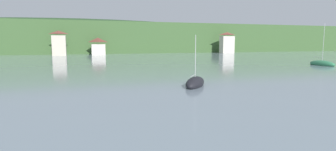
{
  "coord_description": "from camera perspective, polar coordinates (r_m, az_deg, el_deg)",
  "views": [
    {
      "loc": [
        -5.8,
        30.09,
        4.45
      ],
      "look_at": [
        0.0,
        48.06,
        2.1
      ],
      "focal_mm": 28.82,
      "sensor_mm": 36.0,
      "label": 1
    }
  ],
  "objects": [
    {
      "name": "sailboat_far_4",
      "position": [
        59.34,
        29.79,
        2.15
      ],
      "size": [
        1.85,
        5.55,
        8.32
      ],
      "rotation": [
        0.0,
        0.0,
        4.69
      ],
      "color": "#2D754C",
      "rests_on": "ground_plane"
    },
    {
      "name": "shore_building_eastcentral",
      "position": [
        112.18,
        12.36,
        6.75
      ],
      "size": [
        5.41,
        3.43,
        8.41
      ],
      "color": "beige",
      "rests_on": "ground_plane"
    },
    {
      "name": "sailboat_mid_1",
      "position": [
        27.52,
        5.75,
        -1.63
      ],
      "size": [
        4.08,
        4.75,
        5.51
      ],
      "rotation": [
        0.0,
        0.0,
        0.94
      ],
      "color": "black",
      "rests_on": "ground_plane"
    },
    {
      "name": "shore_building_central",
      "position": [
        98.37,
        -14.58,
        5.98
      ],
      "size": [
        4.8,
        5.93,
        5.99
      ],
      "color": "beige",
      "rests_on": "ground_plane"
    },
    {
      "name": "shore_building_westcentral",
      "position": [
        97.21,
        -22.06,
        6.31
      ],
      "size": [
        4.55,
        3.37,
        8.21
      ],
      "color": "#BCB29E",
      "rests_on": "ground_plane"
    },
    {
      "name": "wooded_hillside",
      "position": [
        139.03,
        -17.66,
        7.09
      ],
      "size": [
        352.0,
        63.06,
        23.95
      ],
      "color": "#38562D",
      "rests_on": "ground_plane"
    }
  ]
}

